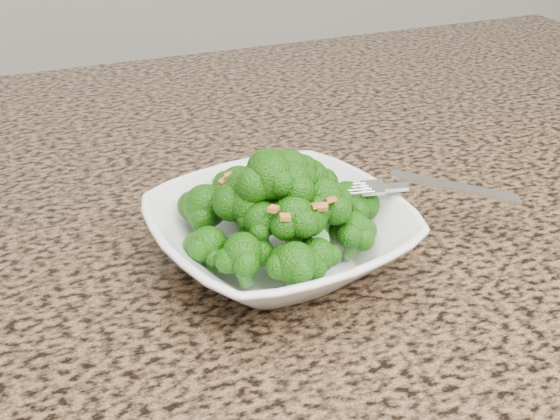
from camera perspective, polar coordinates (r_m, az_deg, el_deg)
name	(u,v)px	position (r m, az deg, el deg)	size (l,w,h in m)	color
granite_counter	(183,250)	(0.64, -7.87, -3.22)	(1.64, 1.04, 0.03)	brown
bowl	(280,236)	(0.58, 0.00, -2.13)	(0.21, 0.21, 0.05)	white
broccoli_pile	(280,173)	(0.55, 0.00, 3.01)	(0.18, 0.18, 0.07)	#1D630B
garlic_topping	(280,131)	(0.53, 0.00, 6.44)	(0.11, 0.11, 0.01)	orange
fork	(399,186)	(0.59, 9.62, 1.91)	(0.19, 0.03, 0.01)	silver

